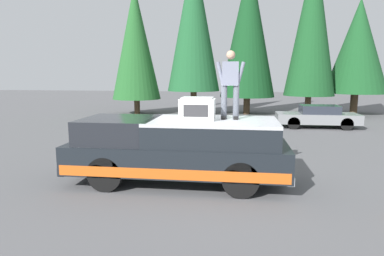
{
  "coord_description": "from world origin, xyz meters",
  "views": [
    {
      "loc": [
        -8.47,
        -0.72,
        2.79
      ],
      "look_at": [
        0.43,
        0.5,
        1.35
      ],
      "focal_mm": 32.08,
      "sensor_mm": 36.0,
      "label": 1
    }
  ],
  "objects_px": {
    "person_on_truck_bed": "(230,83)",
    "parked_car_grey": "(317,116)",
    "pickup_truck": "(178,149)",
    "compressor_unit": "(197,109)"
  },
  "relations": [
    {
      "from": "person_on_truck_bed",
      "to": "parked_car_grey",
      "type": "bearing_deg",
      "value": -23.72
    },
    {
      "from": "pickup_truck",
      "to": "compressor_unit",
      "type": "xyz_separation_m",
      "value": [
        -0.09,
        -0.51,
        1.05
      ]
    },
    {
      "from": "pickup_truck",
      "to": "person_on_truck_bed",
      "type": "xyz_separation_m",
      "value": [
        0.2,
        -1.29,
        1.68
      ]
    },
    {
      "from": "person_on_truck_bed",
      "to": "pickup_truck",
      "type": "bearing_deg",
      "value": 98.82
    },
    {
      "from": "compressor_unit",
      "to": "person_on_truck_bed",
      "type": "distance_m",
      "value": 1.04
    },
    {
      "from": "person_on_truck_bed",
      "to": "parked_car_grey",
      "type": "distance_m",
      "value": 10.81
    },
    {
      "from": "person_on_truck_bed",
      "to": "parked_car_grey",
      "type": "relative_size",
      "value": 0.41
    },
    {
      "from": "parked_car_grey",
      "to": "compressor_unit",
      "type": "bearing_deg",
      "value": 153.19
    },
    {
      "from": "person_on_truck_bed",
      "to": "compressor_unit",
      "type": "bearing_deg",
      "value": 110.06
    },
    {
      "from": "pickup_truck",
      "to": "person_on_truck_bed",
      "type": "height_order",
      "value": "person_on_truck_bed"
    }
  ]
}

